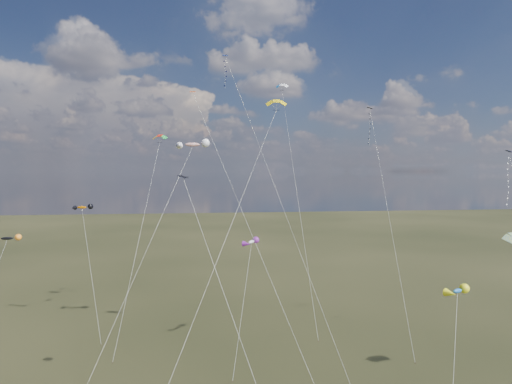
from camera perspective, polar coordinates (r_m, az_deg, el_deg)
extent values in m
cube|color=black|center=(74.21, 14.03, 10.15)|extent=(1.04, 1.06, 0.28)
cylinder|color=silver|center=(63.57, 16.27, -2.77)|extent=(2.73, 21.11, 31.39)
cube|color=#332316|center=(57.37, 19.28, -19.51)|extent=(0.10, 0.10, 0.12)
cube|color=#0F1B45|center=(69.19, -3.89, 16.67)|extent=(0.82, 0.75, 0.37)
cylinder|color=silver|center=(55.61, 2.58, 0.19)|extent=(10.84, 24.60, 38.37)
cube|color=black|center=(43.31, -9.12, 1.90)|extent=(1.10, 1.11, 0.27)
cylinder|color=silver|center=(39.35, -3.59, -13.65)|extent=(7.54, 11.25, 21.03)
cube|color=#0A1452|center=(64.93, 29.04, 4.48)|extent=(0.76, 0.79, 0.27)
cube|color=#DF4910|center=(63.67, -7.94, 12.32)|extent=(0.86, 0.84, 0.24)
cylinder|color=silver|center=(50.66, -1.28, -3.48)|extent=(11.67, 25.39, 32.31)
cylinder|color=silver|center=(47.29, -3.81, -5.21)|extent=(13.85, 18.06, 30.21)
cylinder|color=silver|center=(66.80, 5.25, -0.49)|extent=(0.98, 19.82, 35.88)
cube|color=#332316|center=(61.11, 7.82, -17.98)|extent=(0.10, 0.10, 0.12)
cylinder|color=silver|center=(62.31, -14.35, -4.90)|extent=(4.07, 19.04, 26.96)
cube|color=#332316|center=(56.88, -17.51, -19.68)|extent=(0.10, 0.10, 0.12)
ellipsoid|color=black|center=(66.09, -28.68, -5.11)|extent=(2.98, 1.23, 0.95)
ellipsoid|color=#C26100|center=(70.46, -20.93, -1.80)|extent=(3.07, 1.70, 0.92)
cylinder|color=silver|center=(65.79, -19.94, -9.27)|extent=(4.63, 10.96, 16.33)
cube|color=#332316|center=(62.40, -18.77, -17.65)|extent=(0.10, 0.10, 0.12)
ellipsoid|color=white|center=(57.26, -0.58, -6.25)|extent=(2.28, 2.67, 0.93)
cylinder|color=silver|center=(53.28, -1.65, -13.93)|extent=(3.32, 10.71, 12.73)
cube|color=#332316|center=(50.40, -2.96, -22.60)|extent=(0.10, 0.10, 0.12)
ellipsoid|color=red|center=(61.55, -7.96, 5.90)|extent=(3.89, 1.44, 1.38)
cylinder|color=silver|center=(54.20, -13.55, -7.00)|extent=(10.59, 16.59, 25.10)
ellipsoid|color=blue|center=(42.52, 23.89, -11.23)|extent=(2.25, 1.68, 0.95)
cylinder|color=silver|center=(41.12, 23.47, -20.15)|extent=(3.83, 5.55, 11.52)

